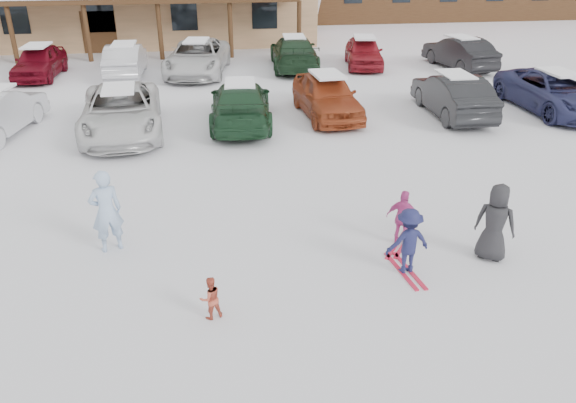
{
  "coord_description": "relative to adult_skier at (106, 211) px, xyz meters",
  "views": [
    {
      "loc": [
        -1.12,
        -9.39,
        6.08
      ],
      "look_at": [
        0.3,
        1.0,
        1.0
      ],
      "focal_mm": 35.0,
      "sensor_mm": 36.0,
      "label": 1
    }
  ],
  "objects": [
    {
      "name": "ground",
      "position": [
        3.43,
        -1.26,
        -0.9
      ],
      "size": [
        160.0,
        160.0,
        0.0
      ],
      "primitive_type": "plane",
      "color": "white",
      "rests_on": "ground"
    },
    {
      "name": "adult_skier",
      "position": [
        0.0,
        0.0,
        0.0
      ],
      "size": [
        0.77,
        0.65,
        1.8
      ],
      "primitive_type": "imported",
      "rotation": [
        0.0,
        0.0,
        3.53
      ],
      "color": "#A0BCDE",
      "rests_on": "ground"
    },
    {
      "name": "toddler_red",
      "position": [
        2.06,
        -2.62,
        -0.5
      ],
      "size": [
        0.47,
        0.42,
        0.8
      ],
      "primitive_type": "imported",
      "rotation": [
        0.0,
        0.0,
        3.5
      ],
      "color": "#BD4C36",
      "rests_on": "ground"
    },
    {
      "name": "child_navy",
      "position": [
        5.87,
        -1.67,
        -0.22
      ],
      "size": [
        0.94,
        0.62,
        1.36
      ],
      "primitive_type": "imported",
      "rotation": [
        0.0,
        0.0,
        3.28
      ],
      "color": "#1A1C47",
      "rests_on": "ground"
    },
    {
      "name": "skis_child_navy",
      "position": [
        5.87,
        -1.67,
        -0.88
      ],
      "size": [
        0.39,
        1.41,
        0.03
      ],
      "primitive_type": "cube",
      "rotation": [
        0.0,
        0.0,
        3.28
      ],
      "color": "red",
      "rests_on": "ground"
    },
    {
      "name": "child_magenta",
      "position": [
        6.12,
        -0.62,
        -0.28
      ],
      "size": [
        0.77,
        0.67,
        1.25
      ],
      "primitive_type": "imported",
      "rotation": [
        0.0,
        0.0,
        2.53
      ],
      "color": "#C63F8C",
      "rests_on": "ground"
    },
    {
      "name": "skis_child_magenta",
      "position": [
        6.12,
        -0.62,
        -0.88
      ],
      "size": [
        0.96,
        1.26,
        0.03
      ],
      "primitive_type": "cube",
      "rotation": [
        0.0,
        0.0,
        2.53
      ],
      "color": "red",
      "rests_on": "ground"
    },
    {
      "name": "bystander_dark",
      "position": [
        7.75,
        -1.4,
        -0.08
      ],
      "size": [
        0.95,
        0.9,
        1.64
      ],
      "primitive_type": "imported",
      "rotation": [
        0.0,
        0.0,
        2.5
      ],
      "color": "#242426",
      "rests_on": "ground"
    },
    {
      "name": "parked_car_2",
      "position": [
        -0.69,
        7.68,
        -0.14
      ],
      "size": [
        3.0,
        5.66,
        1.52
      ],
      "primitive_type": "imported",
      "rotation": [
        0.0,
        0.0,
        0.09
      ],
      "color": "silver",
      "rests_on": "ground"
    },
    {
      "name": "parked_car_3",
      "position": [
        3.24,
        8.1,
        -0.17
      ],
      "size": [
        2.33,
        5.14,
        1.46
      ],
      "primitive_type": "imported",
      "rotation": [
        0.0,
        0.0,
        3.08
      ],
      "color": "#1B3E25",
      "rests_on": "ground"
    },
    {
      "name": "parked_car_4",
      "position": [
        6.34,
        8.64,
        -0.13
      ],
      "size": [
        2.17,
        4.62,
        1.53
      ],
      "primitive_type": "imported",
      "rotation": [
        0.0,
        0.0,
        0.08
      ],
      "color": "#9D3F1D",
      "rests_on": "ground"
    },
    {
      "name": "parked_car_5",
      "position": [
        10.84,
        8.12,
        -0.15
      ],
      "size": [
        1.61,
        4.56,
        1.5
      ],
      "primitive_type": "imported",
      "rotation": [
        0.0,
        0.0,
        3.14
      ],
      "color": "black",
      "rests_on": "ground"
    },
    {
      "name": "parked_car_6",
      "position": [
        14.79,
        8.11,
        -0.17
      ],
      "size": [
        2.65,
        5.36,
        1.46
      ],
      "primitive_type": "imported",
      "rotation": [
        0.0,
        0.0,
        0.04
      ],
      "color": "navy",
      "rests_on": "ground"
    },
    {
      "name": "parked_car_8",
      "position": [
        -5.38,
        16.21,
        -0.18
      ],
      "size": [
        1.85,
        4.29,
        1.44
      ],
      "primitive_type": "imported",
      "rotation": [
        0.0,
        0.0,
        -0.04
      ],
      "color": "maroon",
      "rests_on": "ground"
    },
    {
      "name": "parked_car_9",
      "position": [
        -1.56,
        16.06,
        -0.17
      ],
      "size": [
        1.55,
        4.41,
        1.45
      ],
      "primitive_type": "imported",
      "rotation": [
        0.0,
        0.0,
        3.15
      ],
      "color": "silver",
      "rests_on": "ground"
    },
    {
      "name": "parked_car_10",
      "position": [
        1.7,
        15.95,
        -0.13
      ],
      "size": [
        3.35,
        5.88,
        1.55
      ],
      "primitive_type": "imported",
      "rotation": [
        0.0,
        0.0,
        -0.15
      ],
      "color": "silver",
      "rests_on": "ground"
    },
    {
      "name": "parked_car_11",
      "position": [
        6.31,
        16.45,
        -0.14
      ],
      "size": [
        2.46,
        5.38,
        1.52
      ],
      "primitive_type": "imported",
      "rotation": [
        0.0,
        0.0,
        3.08
      ],
      "color": "#1C3720",
      "rests_on": "ground"
    },
    {
      "name": "parked_car_12",
      "position": [
        9.75,
        16.44,
        -0.19
      ],
      "size": [
        2.35,
        4.4,
        1.42
      ],
      "primitive_type": "imported",
      "rotation": [
        0.0,
        0.0,
        -0.17
      ],
      "color": "maroon",
      "rests_on": "ground"
    },
    {
      "name": "parked_car_13",
      "position": [
        14.25,
        15.49,
        -0.16
      ],
      "size": [
        2.3,
        4.7,
        1.48
      ],
      "primitive_type": "imported",
      "rotation": [
        0.0,
        0.0,
        3.31
      ],
      "color": "black",
      "rests_on": "ground"
    }
  ]
}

